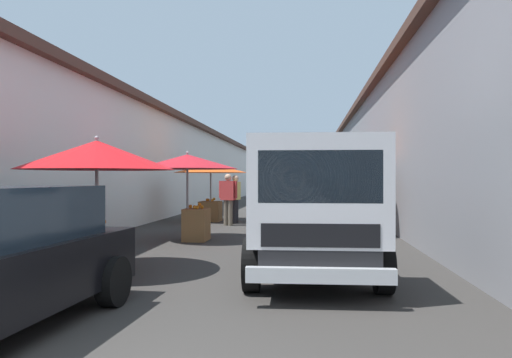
{
  "coord_description": "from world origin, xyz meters",
  "views": [
    {
      "loc": [
        -2.5,
        -1.51,
        1.53
      ],
      "look_at": [
        12.2,
        0.07,
        1.52
      ],
      "focal_mm": 33.29,
      "sensor_mm": 36.0,
      "label": 1
    }
  ],
  "objects": [
    {
      "name": "fruit_stall_near_right",
      "position": [
        15.04,
        -1.82,
        1.56
      ],
      "size": [
        2.14,
        2.14,
        2.16
      ],
      "color": "#9E9EA3",
      "rests_on": "ground"
    },
    {
      "name": "fruit_stall_far_left",
      "position": [
        10.43,
        -2.4,
        1.77
      ],
      "size": [
        2.14,
        2.14,
        2.44
      ],
      "color": "#9E9EA3",
      "rests_on": "ground"
    },
    {
      "name": "fruit_stall_mid_lane",
      "position": [
        14.26,
        1.93,
        1.66
      ],
      "size": [
        2.64,
        2.64,
        2.15
      ],
      "color": "#9E9EA3",
      "rests_on": "ground"
    },
    {
      "name": "delivery_truck",
      "position": [
        4.59,
        -1.62,
        1.04
      ],
      "size": [
        4.97,
        2.08,
        2.08
      ],
      "color": "black",
      "rests_on": "ground"
    },
    {
      "name": "fruit_stall_far_right",
      "position": [
        4.9,
        1.92,
        1.74
      ],
      "size": [
        2.53,
        2.53,
        2.23
      ],
      "color": "#9E9EA3",
      "rests_on": "ground"
    },
    {
      "name": "vendor_in_shade",
      "position": [
        12.71,
        1.04,
        0.98
      ],
      "size": [
        0.35,
        0.63,
        1.68
      ],
      "color": "#665B4C",
      "rests_on": "ground"
    },
    {
      "name": "building_left_whitewash",
      "position": [
        15.75,
        7.39,
        2.14
      ],
      "size": [
        49.8,
        7.5,
        4.26
      ],
      "color": "silver",
      "rests_on": "ground"
    },
    {
      "name": "ground",
      "position": [
        13.5,
        0.0,
        0.0
      ],
      "size": [
        90.0,
        90.0,
        0.0
      ],
      "primitive_type": "plane",
      "color": "#33302D"
    },
    {
      "name": "fruit_stall_near_left",
      "position": [
        9.02,
        1.42,
        1.76
      ],
      "size": [
        2.52,
        2.52,
        2.21
      ],
      "color": "#9E9EA3",
      "rests_on": "ground"
    },
    {
      "name": "building_right_concrete",
      "position": [
        15.75,
        -7.39,
        2.5
      ],
      "size": [
        49.8,
        7.5,
        4.99
      ],
      "color": "gray",
      "rests_on": "ground"
    },
    {
      "name": "plastic_stool",
      "position": [
        12.86,
        -2.31,
        0.33
      ],
      "size": [
        0.3,
        0.3,
        0.43
      ],
      "color": "#194CB2",
      "rests_on": "ground"
    },
    {
      "name": "vendor_by_crates",
      "position": [
        13.48,
        0.91,
        0.95
      ],
      "size": [
        0.64,
        0.3,
        1.64
      ],
      "color": "#232328",
      "rests_on": "ground"
    }
  ]
}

